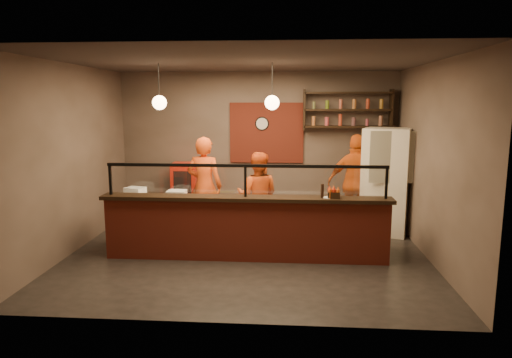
# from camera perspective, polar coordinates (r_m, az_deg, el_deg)

# --- Properties ---
(floor) EXTENTS (6.00, 6.00, 0.00)m
(floor) POSITION_cam_1_polar(r_m,az_deg,el_deg) (7.91, -1.09, -9.29)
(floor) COLOR black
(floor) RESTS_ON ground
(ceiling) EXTENTS (6.00, 6.00, 0.00)m
(ceiling) POSITION_cam_1_polar(r_m,az_deg,el_deg) (7.51, -1.17, 14.48)
(ceiling) COLOR #3A312D
(ceiling) RESTS_ON wall_back
(wall_back) EXTENTS (6.00, 0.00, 6.00)m
(wall_back) POSITION_cam_1_polar(r_m,az_deg,el_deg) (10.02, 0.20, 4.09)
(wall_back) COLOR brown
(wall_back) RESTS_ON floor
(wall_left) EXTENTS (0.00, 5.00, 5.00)m
(wall_left) POSITION_cam_1_polar(r_m,az_deg,el_deg) (8.37, -22.05, 2.31)
(wall_left) COLOR brown
(wall_left) RESTS_ON floor
(wall_right) EXTENTS (0.00, 5.00, 5.00)m
(wall_right) POSITION_cam_1_polar(r_m,az_deg,el_deg) (7.86, 21.23, 1.93)
(wall_right) COLOR brown
(wall_right) RESTS_ON floor
(wall_front) EXTENTS (6.00, 0.00, 6.00)m
(wall_front) POSITION_cam_1_polar(r_m,az_deg,el_deg) (5.09, -3.72, -1.28)
(wall_front) COLOR brown
(wall_front) RESTS_ON floor
(brick_patch) EXTENTS (1.60, 0.04, 1.30)m
(brick_patch) POSITION_cam_1_polar(r_m,az_deg,el_deg) (9.95, 1.34, 5.79)
(brick_patch) COLOR maroon
(brick_patch) RESTS_ON wall_back
(service_counter) EXTENTS (4.60, 0.25, 1.00)m
(service_counter) POSITION_cam_1_polar(r_m,az_deg,el_deg) (7.47, -1.31, -6.41)
(service_counter) COLOR maroon
(service_counter) RESTS_ON floor
(counter_ledge) EXTENTS (4.70, 0.37, 0.06)m
(counter_ledge) POSITION_cam_1_polar(r_m,az_deg,el_deg) (7.34, -1.33, -2.43)
(counter_ledge) COLOR black
(counter_ledge) RESTS_ON service_counter
(worktop_cabinet) EXTENTS (4.60, 0.75, 0.85)m
(worktop_cabinet) POSITION_cam_1_polar(r_m,az_deg,el_deg) (7.97, -0.96, -5.94)
(worktop_cabinet) COLOR gray
(worktop_cabinet) RESTS_ON floor
(worktop) EXTENTS (4.60, 0.75, 0.05)m
(worktop) POSITION_cam_1_polar(r_m,az_deg,el_deg) (7.86, -0.97, -2.78)
(worktop) COLOR beige
(worktop) RESTS_ON worktop_cabinet
(sneeze_guard) EXTENTS (4.50, 0.05, 0.52)m
(sneeze_guard) POSITION_cam_1_polar(r_m,az_deg,el_deg) (7.28, -1.34, 0.19)
(sneeze_guard) COLOR white
(sneeze_guard) RESTS_ON counter_ledge
(wall_shelving) EXTENTS (1.84, 0.28, 0.85)m
(wall_shelving) POSITION_cam_1_polar(r_m,az_deg,el_deg) (9.85, 11.35, 8.48)
(wall_shelving) COLOR black
(wall_shelving) RESTS_ON wall_back
(wall_clock) EXTENTS (0.30, 0.04, 0.30)m
(wall_clock) POSITION_cam_1_polar(r_m,az_deg,el_deg) (9.94, 0.76, 6.94)
(wall_clock) COLOR black
(wall_clock) RESTS_ON wall_back
(pendant_left) EXTENTS (0.24, 0.24, 0.77)m
(pendant_left) POSITION_cam_1_polar(r_m,az_deg,el_deg) (7.96, -11.98, 9.34)
(pendant_left) COLOR black
(pendant_left) RESTS_ON ceiling
(pendant_right) EXTENTS (0.24, 0.24, 0.77)m
(pendant_right) POSITION_cam_1_polar(r_m,az_deg,el_deg) (7.66, 2.02, 9.53)
(pendant_right) COLOR black
(pendant_right) RESTS_ON ceiling
(cook_left) EXTENTS (0.76, 0.57, 1.91)m
(cook_left) POSITION_cam_1_polar(r_m,az_deg,el_deg) (8.90, -6.45, -0.85)
(cook_left) COLOR #EB4D16
(cook_left) RESTS_ON floor
(cook_mid) EXTENTS (0.85, 0.69, 1.65)m
(cook_mid) POSITION_cam_1_polar(r_m,az_deg,el_deg) (8.55, 0.19, -2.11)
(cook_mid) COLOR #C64312
(cook_mid) RESTS_ON floor
(cook_right) EXTENTS (1.23, 0.79, 1.94)m
(cook_right) POSITION_cam_1_polar(r_m,az_deg,el_deg) (9.20, 12.45, -0.58)
(cook_right) COLOR #CF5213
(cook_right) RESTS_ON floor
(fridge) EXTENTS (1.08, 1.05, 2.07)m
(fridge) POSITION_cam_1_polar(r_m,az_deg,el_deg) (9.29, 15.96, -0.23)
(fridge) COLOR beige
(fridge) RESTS_ON floor
(red_cooler) EXTENTS (0.55, 0.51, 1.26)m
(red_cooler) POSITION_cam_1_polar(r_m,az_deg,el_deg) (10.04, -8.81, -1.59)
(red_cooler) COLOR red
(red_cooler) RESTS_ON floor
(pizza_dough) EXTENTS (0.65, 0.65, 0.01)m
(pizza_dough) POSITION_cam_1_polar(r_m,az_deg,el_deg) (7.78, 3.73, -2.69)
(pizza_dough) COLOR white
(pizza_dough) RESTS_ON worktop
(prep_tub_a) EXTENTS (0.29, 0.24, 0.14)m
(prep_tub_a) POSITION_cam_1_polar(r_m,az_deg,el_deg) (8.10, -9.80, -1.86)
(prep_tub_a) COLOR silver
(prep_tub_a) RESTS_ON worktop
(prep_tub_b) EXTENTS (0.38, 0.34, 0.16)m
(prep_tub_b) POSITION_cam_1_polar(r_m,az_deg,el_deg) (8.42, -14.86, -1.55)
(prep_tub_b) COLOR silver
(prep_tub_b) RESTS_ON worktop
(prep_tub_c) EXTENTS (0.32, 0.26, 0.16)m
(prep_tub_c) POSITION_cam_1_polar(r_m,az_deg,el_deg) (7.95, -9.90, -2.01)
(prep_tub_c) COLOR silver
(prep_tub_c) RESTS_ON worktop
(rolling_pin) EXTENTS (0.39, 0.10, 0.07)m
(rolling_pin) POSITION_cam_1_polar(r_m,az_deg,el_deg) (7.99, -4.38, -2.17)
(rolling_pin) COLOR yellow
(rolling_pin) RESTS_ON worktop
(condiment_caddy) EXTENTS (0.20, 0.16, 0.10)m
(condiment_caddy) POSITION_cam_1_polar(r_m,az_deg,el_deg) (7.31, 9.68, -1.96)
(condiment_caddy) COLOR black
(condiment_caddy) RESTS_ON counter_ledge
(pepper_mill) EXTENTS (0.06, 0.06, 0.22)m
(pepper_mill) POSITION_cam_1_polar(r_m,az_deg,el_deg) (7.29, 8.28, -1.48)
(pepper_mill) COLOR black
(pepper_mill) RESTS_ON counter_ledge
(small_plate) EXTENTS (0.19, 0.19, 0.01)m
(small_plate) POSITION_cam_1_polar(r_m,az_deg,el_deg) (7.32, 9.01, -2.30)
(small_plate) COLOR silver
(small_plate) RESTS_ON counter_ledge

